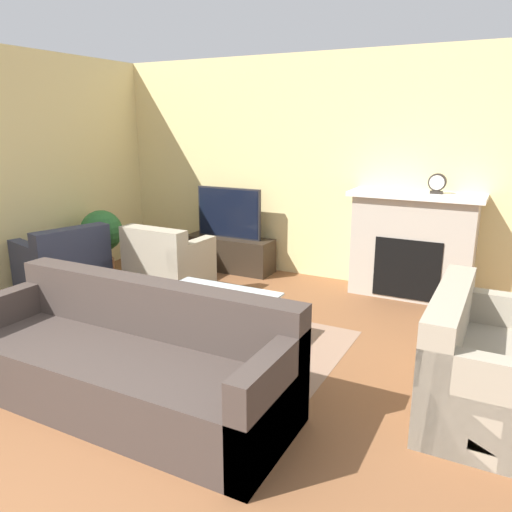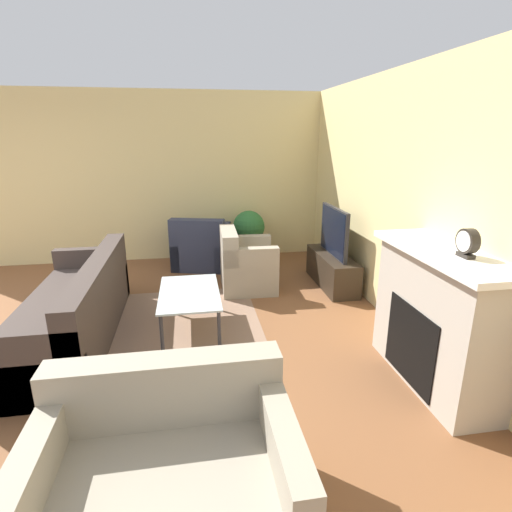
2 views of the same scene
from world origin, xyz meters
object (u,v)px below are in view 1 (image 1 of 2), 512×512
mantel_clock (437,183)px  armchair_accent (168,270)px  armchair_by_window (64,271)px  potted_plant (102,235)px  coffee_table (216,298)px  tv (229,213)px  couch_sectional (128,364)px  couch_loveseat (498,374)px

mantel_clock → armchair_accent: bearing=-154.3°
armchair_by_window → mantel_clock: 4.17m
potted_plant → coffee_table: bearing=-23.2°
armchair_by_window → mantel_clock: mantel_clock is taller
tv → armchair_by_window: size_ratio=0.92×
coffee_table → mantel_clock: size_ratio=4.89×
armchair_by_window → potted_plant: size_ratio=1.17×
coffee_table → potted_plant: (-2.30, 0.98, 0.15)m
couch_sectional → coffee_table: 1.18m
couch_loveseat → armchair_by_window: size_ratio=1.35×
couch_sectional → armchair_accent: size_ratio=2.91×
couch_sectional → armchair_by_window: 2.54m
armchair_accent → potted_plant: 1.23m
coffee_table → mantel_clock: (1.50, 2.01, 0.89)m
potted_plant → mantel_clock: size_ratio=3.97×
armchair_accent → armchair_by_window: bearing=30.5°
tv → coffee_table: size_ratio=0.87×
armchair_by_window → armchair_accent: bearing=133.9°
tv → mantel_clock: 2.57m
couch_loveseat → mantel_clock: bearing=20.0°
couch_sectional → mantel_clock: bearing=64.9°
couch_loveseat → mantel_clock: size_ratio=6.25×
couch_sectional → mantel_clock: (1.49, 3.19, 1.00)m
couch_sectional → coffee_table: (-0.02, 1.17, 0.10)m
couch_loveseat → armchair_by_window: 4.43m
coffee_table → mantel_clock: 2.67m
coffee_table → mantel_clock: bearing=53.2°
armchair_accent → mantel_clock: size_ratio=3.84×
tv → couch_loveseat: bearing=-32.4°
couch_sectional → tv: bearing=108.2°
armchair_accent → potted_plant: (-1.19, 0.23, 0.24)m
couch_loveseat → coffee_table: 2.29m
mantel_clock → coffee_table: bearing=-126.8°
coffee_table → potted_plant: size_ratio=1.23×
tv → coffee_table: 2.24m
armchair_accent → potted_plant: size_ratio=0.97×
tv → armchair_by_window: tv is taller
tv → armchair_accent: bearing=-94.3°
couch_sectional → mantel_clock: size_ratio=11.16×
armchair_accent → coffee_table: bearing=147.4°
mantel_clock → potted_plant: bearing=-164.9°
tv → mantel_clock: size_ratio=4.24×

